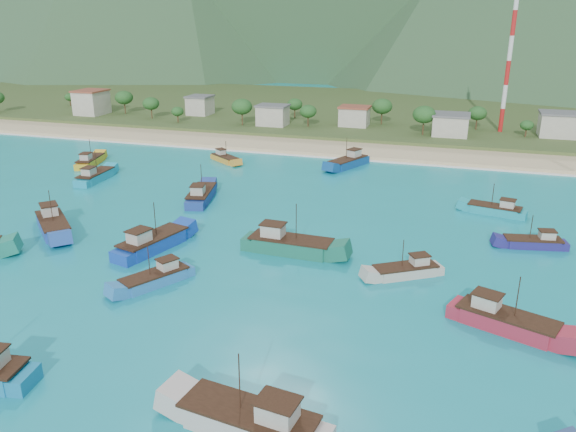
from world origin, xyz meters
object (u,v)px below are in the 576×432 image
(boat_1, at_px, (496,210))
(boat_17, at_px, (534,243))
(boat_2, at_px, (348,163))
(boat_4, at_px, (90,162))
(boat_12, at_px, (201,196))
(boat_8, at_px, (225,159))
(boat_14, at_px, (156,279))
(boat_18, at_px, (53,226))
(boat_19, at_px, (407,271))
(boat_3, at_px, (95,177))
(boat_6, at_px, (289,246))
(radio_tower, at_px, (509,61))
(boat_21, at_px, (152,244))
(boat_29, at_px, (505,322))
(boat_9, at_px, (252,423))

(boat_1, height_order, boat_17, boat_1)
(boat_2, xyz_separation_m, boat_4, (-56.78, -16.60, -0.14))
(boat_12, relative_size, boat_17, 1.32)
(boat_8, relative_size, boat_14, 0.90)
(boat_4, xyz_separation_m, boat_18, (20.65, -37.77, 0.20))
(boat_14, distance_m, boat_19, 32.44)
(boat_3, xyz_separation_m, boat_6, (49.76, -23.67, 0.25))
(boat_1, distance_m, boat_18, 73.47)
(radio_tower, height_order, boat_8, radio_tower)
(boat_14, bearing_deg, boat_21, -27.94)
(boat_12, distance_m, boat_29, 60.26)
(radio_tower, relative_size, boat_2, 3.10)
(boat_12, bearing_deg, boat_9, -73.89)
(boat_1, bearing_deg, radio_tower, 9.88)
(boat_2, distance_m, boat_19, 57.13)
(boat_6, relative_size, boat_9, 1.02)
(boat_1, height_order, boat_19, boat_1)
(radio_tower, distance_m, boat_14, 122.07)
(boat_9, bearing_deg, boat_4, 50.81)
(boat_3, xyz_separation_m, boat_21, (30.45, -28.91, 0.16))
(boat_2, relative_size, boat_14, 1.25)
(boat_2, height_order, boat_9, boat_9)
(radio_tower, height_order, boat_3, radio_tower)
(radio_tower, distance_m, boat_3, 111.41)
(boat_29, bearing_deg, boat_9, -20.14)
(radio_tower, relative_size, boat_1, 3.80)
(boat_8, distance_m, boat_17, 72.97)
(boat_21, height_order, boat_29, boat_21)
(boat_12, height_order, boat_18, boat_18)
(boat_2, height_order, boat_6, boat_6)
(boat_21, relative_size, boat_29, 1.07)
(boat_14, xyz_separation_m, boat_21, (-6.24, 9.63, 0.30))
(boat_1, relative_size, boat_9, 0.76)
(boat_14, relative_size, boat_29, 0.82)
(boat_18, bearing_deg, boat_8, -145.88)
(boat_4, relative_size, boat_9, 0.84)
(boat_21, bearing_deg, boat_6, 29.57)
(boat_3, bearing_deg, boat_1, -2.02)
(radio_tower, distance_m, boat_1, 73.07)
(boat_1, relative_size, boat_17, 1.08)
(boat_4, height_order, boat_9, boat_9)
(boat_6, relative_size, boat_19, 1.44)
(radio_tower, distance_m, boat_2, 60.38)
(boat_2, distance_m, boat_21, 58.87)
(boat_9, bearing_deg, radio_tower, -2.59)
(boat_19, bearing_deg, boat_17, -80.27)
(radio_tower, height_order, boat_2, radio_tower)
(radio_tower, relative_size, boat_17, 4.11)
(boat_3, distance_m, boat_18, 29.36)
(boat_19, xyz_separation_m, boat_21, (-36.35, -2.45, 0.34))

